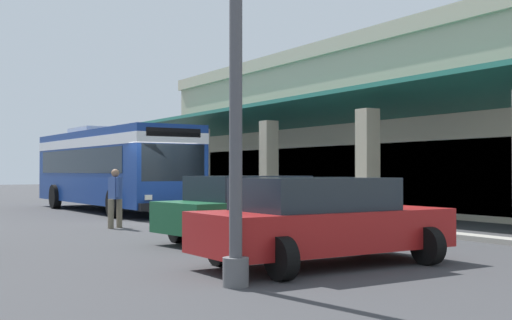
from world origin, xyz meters
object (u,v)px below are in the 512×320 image
parked_sedan_green (254,208)px  potted_palm (181,185)px  parked_sedan_red (322,221)px  pedestrian (115,195)px  transit_bus (111,164)px

parked_sedan_green → potted_palm: bearing=160.6°
parked_sedan_red → pedestrian: bearing=-176.4°
transit_bus → parked_sedan_green: (12.36, -0.86, -1.10)m
parked_sedan_red → potted_palm: 21.61m
transit_bus → parked_sedan_green: transit_bus is taller
parked_sedan_green → pedestrian: bearing=-162.9°
parked_sedan_green → pedestrian: 5.16m
pedestrian → potted_palm: 13.87m
parked_sedan_red → pedestrian: pedestrian is taller
pedestrian → potted_palm: potted_palm is taller
parked_sedan_red → transit_bus: bearing=173.6°
pedestrian → potted_palm: size_ratio=0.55×
parked_sedan_red → pedestrian: (-8.76, -0.56, 0.16)m
parked_sedan_red → potted_palm: bearing=161.6°
transit_bus → pedestrian: (7.42, -2.38, -0.94)m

